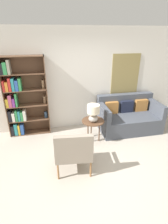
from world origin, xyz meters
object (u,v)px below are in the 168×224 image
object	(u,v)px
bookshelf	(21,99)
side_table	(93,122)
armchair	(74,150)
table_lamp	(93,112)
couch	(128,117)

from	to	relation	value
bookshelf	side_table	xyz separation A→B (m)	(1.73, -0.71, -0.48)
armchair	table_lamp	xyz separation A→B (m)	(0.62, 0.98, 0.29)
couch	side_table	world-z (taller)	couch
bookshelf	table_lamp	xyz separation A→B (m)	(1.71, -0.78, -0.17)
bookshelf	couch	bearing A→B (deg)	-5.98
bookshelf	table_lamp	size ratio (longest dim) A/B	4.66
armchair	side_table	bearing A→B (deg)	58.42
side_table	bookshelf	bearing A→B (deg)	157.68
bookshelf	side_table	bearing A→B (deg)	-22.32
couch	side_table	distance (m)	1.21
armchair	table_lamp	bearing A→B (deg)	57.39
bookshelf	table_lamp	bearing A→B (deg)	-24.41
couch	bookshelf	bearing A→B (deg)	174.02
table_lamp	armchair	bearing A→B (deg)	-122.61
couch	side_table	size ratio (longest dim) A/B	2.92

